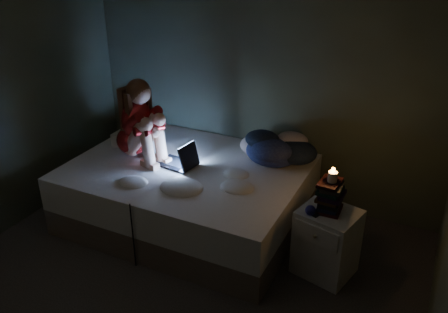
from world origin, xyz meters
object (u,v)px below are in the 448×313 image
Objects in this scene: bed at (188,193)px; woman at (132,117)px; laptop at (176,153)px; nightstand at (326,242)px; phone at (319,214)px; candle at (332,178)px.

bed is 0.87m from woman.
laptop reaches higher than nightstand.
woman is at bearing -177.88° from phone.
woman reaches higher than candle.
bed is 0.42m from laptop.
candle is at bearing -6.75° from bed.
candle is (1.35, -0.16, 0.56)m from bed.
phone is at bearing -115.73° from nightstand.
phone reaches higher than bed.
laptop reaches higher than phone.
phone is (1.30, -0.26, 0.29)m from bed.
woman reaches higher than bed.
woman is at bearing -178.03° from bed.
candle is at bearing 10.77° from woman.
laptop is at bearing 14.54° from woman.
woman reaches higher than nightstand.
nightstand is 4.06× the size of phone.
nightstand is at bearing 10.17° from woman.
candle is 0.29m from phone.
candle is at bearing 73.77° from phone.
woman is 0.53m from laptop.
nightstand is (1.36, -0.18, -0.00)m from bed.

